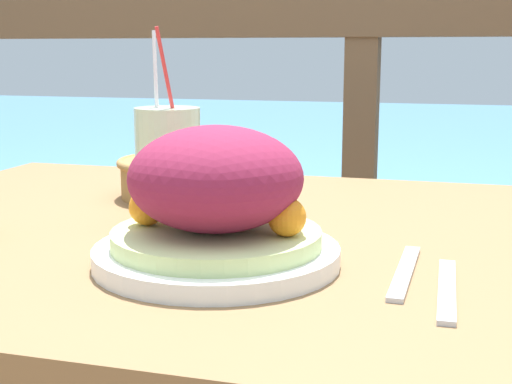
# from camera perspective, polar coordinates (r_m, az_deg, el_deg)

# --- Properties ---
(patio_table) EXTENTS (1.25, 0.82, 0.72)m
(patio_table) POSITION_cam_1_polar(r_m,az_deg,el_deg) (0.92, 2.24, -8.69)
(patio_table) COLOR olive
(patio_table) RESTS_ON ground_plane
(railing_fence) EXTENTS (2.80, 0.08, 1.06)m
(railing_fence) POSITION_cam_1_polar(r_m,az_deg,el_deg) (1.58, 8.41, 5.78)
(railing_fence) COLOR brown
(railing_fence) RESTS_ON ground_plane
(sea_backdrop) EXTENTS (12.00, 4.00, 0.51)m
(sea_backdrop) POSITION_cam_1_polar(r_m,az_deg,el_deg) (4.12, 12.71, 1.37)
(sea_backdrop) COLOR teal
(sea_backdrop) RESTS_ON ground_plane
(salad_plate) EXTENTS (0.26, 0.26, 0.15)m
(salad_plate) POSITION_cam_1_polar(r_m,az_deg,el_deg) (0.75, -3.21, -1.06)
(salad_plate) COLOR white
(salad_plate) RESTS_ON patio_table
(drink_glass) EXTENTS (0.09, 0.09, 0.25)m
(drink_glass) POSITION_cam_1_polar(r_m,az_deg,el_deg) (0.94, -7.03, 2.15)
(drink_glass) COLOR beige
(drink_glass) RESTS_ON patio_table
(bread_basket) EXTENTS (0.19, 0.19, 0.11)m
(bread_basket) POSITION_cam_1_polar(r_m,az_deg,el_deg) (1.11, -6.24, 1.80)
(bread_basket) COLOR olive
(bread_basket) RESTS_ON patio_table
(fork) EXTENTS (0.02, 0.18, 0.00)m
(fork) POSITION_cam_1_polar(r_m,az_deg,el_deg) (0.75, 11.81, -6.27)
(fork) COLOR silver
(fork) RESTS_ON patio_table
(knife) EXTENTS (0.02, 0.18, 0.00)m
(knife) POSITION_cam_1_polar(r_m,az_deg,el_deg) (0.70, 15.02, -7.53)
(knife) COLOR silver
(knife) RESTS_ON patio_table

